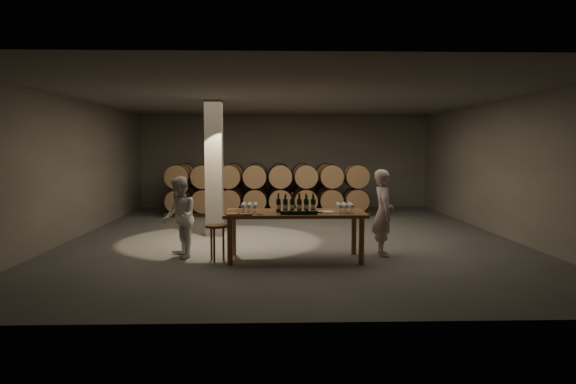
{
  "coord_description": "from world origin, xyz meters",
  "views": [
    {
      "loc": [
        -0.41,
        -11.99,
        2.1
      ],
      "look_at": [
        -0.07,
        -0.54,
        1.1
      ],
      "focal_mm": 32.0,
      "sensor_mm": 36.0,
      "label": 1
    }
  ],
  "objects_px": {
    "notebook_near": "(245,214)",
    "stool": "(216,231)",
    "tasting_table": "(295,217)",
    "person_man": "(383,213)",
    "plate": "(327,212)",
    "bottle_cluster": "(296,205)",
    "person_woman": "(179,217)"
  },
  "relations": [
    {
      "from": "stool",
      "to": "person_man",
      "type": "relative_size",
      "value": 0.4
    },
    {
      "from": "bottle_cluster",
      "to": "person_woman",
      "type": "distance_m",
      "value": 2.23
    },
    {
      "from": "bottle_cluster",
      "to": "person_man",
      "type": "height_order",
      "value": "person_man"
    },
    {
      "from": "person_man",
      "to": "person_woman",
      "type": "height_order",
      "value": "person_man"
    },
    {
      "from": "tasting_table",
      "to": "bottle_cluster",
      "type": "height_order",
      "value": "bottle_cluster"
    },
    {
      "from": "notebook_near",
      "to": "person_man",
      "type": "xyz_separation_m",
      "value": [
        2.63,
        0.77,
        -0.08
      ]
    },
    {
      "from": "stool",
      "to": "person_woman",
      "type": "height_order",
      "value": "person_woman"
    },
    {
      "from": "plate",
      "to": "notebook_near",
      "type": "height_order",
      "value": "notebook_near"
    },
    {
      "from": "plate",
      "to": "notebook_near",
      "type": "relative_size",
      "value": 1.39
    },
    {
      "from": "bottle_cluster",
      "to": "notebook_near",
      "type": "height_order",
      "value": "bottle_cluster"
    },
    {
      "from": "tasting_table",
      "to": "plate",
      "type": "relative_size",
      "value": 8.38
    },
    {
      "from": "bottle_cluster",
      "to": "person_woman",
      "type": "height_order",
      "value": "person_woman"
    },
    {
      "from": "person_woman",
      "to": "stool",
      "type": "bearing_deg",
      "value": 45.03
    },
    {
      "from": "plate",
      "to": "stool",
      "type": "bearing_deg",
      "value": 179.33
    },
    {
      "from": "notebook_near",
      "to": "person_man",
      "type": "relative_size",
      "value": 0.13
    },
    {
      "from": "stool",
      "to": "person_man",
      "type": "distance_m",
      "value": 3.23
    },
    {
      "from": "tasting_table",
      "to": "bottle_cluster",
      "type": "xyz_separation_m",
      "value": [
        0.02,
        -0.01,
        0.23
      ]
    },
    {
      "from": "tasting_table",
      "to": "person_woman",
      "type": "bearing_deg",
      "value": 174.46
    },
    {
      "from": "plate",
      "to": "person_woman",
      "type": "bearing_deg",
      "value": 173.64
    },
    {
      "from": "tasting_table",
      "to": "plate",
      "type": "xyz_separation_m",
      "value": [
        0.59,
        -0.1,
        0.11
      ]
    },
    {
      "from": "notebook_near",
      "to": "person_man",
      "type": "distance_m",
      "value": 2.74
    },
    {
      "from": "person_man",
      "to": "person_woman",
      "type": "bearing_deg",
      "value": 92.06
    },
    {
      "from": "notebook_near",
      "to": "person_woman",
      "type": "bearing_deg",
      "value": 138.28
    },
    {
      "from": "notebook_near",
      "to": "stool",
      "type": "xyz_separation_m",
      "value": [
        -0.56,
        0.37,
        -0.37
      ]
    },
    {
      "from": "bottle_cluster",
      "to": "stool",
      "type": "relative_size",
      "value": 1.1
    },
    {
      "from": "notebook_near",
      "to": "tasting_table",
      "type": "bearing_deg",
      "value": 11.86
    },
    {
      "from": "plate",
      "to": "stool",
      "type": "xyz_separation_m",
      "value": [
        -2.05,
        0.02,
        -0.36
      ]
    },
    {
      "from": "tasting_table",
      "to": "person_man",
      "type": "xyz_separation_m",
      "value": [
        1.73,
        0.32,
        0.04
      ]
    },
    {
      "from": "notebook_near",
      "to": "person_woman",
      "type": "xyz_separation_m",
      "value": [
        -1.29,
        0.66,
        -0.14
      ]
    },
    {
      "from": "person_man",
      "to": "plate",
      "type": "bearing_deg",
      "value": 110.5
    },
    {
      "from": "tasting_table",
      "to": "notebook_near",
      "type": "bearing_deg",
      "value": -153.6
    },
    {
      "from": "stool",
      "to": "notebook_near",
      "type": "bearing_deg",
      "value": -33.85
    }
  ]
}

